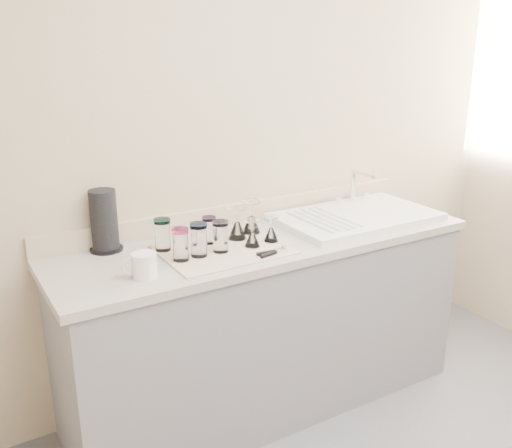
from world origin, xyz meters
TOP-DOWN VIEW (x-y plane):
  - room_envelope at (0.00, 0.00)m, footprint 3.54×3.50m
  - counter_unit at (0.00, 1.20)m, footprint 2.06×0.62m
  - sink_unit at (0.55, 1.20)m, footprint 0.82×0.50m
  - dish_towel at (-0.25, 1.16)m, footprint 0.55×0.42m
  - tumbler_teal at (-0.49, 1.28)m, footprint 0.07×0.07m
  - tumbler_purple at (-0.27, 1.26)m, footprint 0.06×0.06m
  - tumbler_magenta at (-0.47, 1.13)m, footprint 0.07×0.07m
  - tumbler_blue at (-0.38, 1.14)m, footprint 0.07×0.07m
  - tumbler_lavender at (-0.28, 1.14)m, footprint 0.07×0.07m
  - goblet_back_left at (-0.13, 1.25)m, footprint 0.09×0.09m
  - goblet_back_right at (-0.03, 1.29)m, footprint 0.09×0.09m
  - goblet_front_left at (-0.12, 1.12)m, footprint 0.07×0.07m
  - goblet_front_right at (-0.02, 1.14)m, footprint 0.07×0.07m
  - can_opener at (-0.10, 0.99)m, footprint 0.14×0.05m
  - white_mug at (-0.66, 1.06)m, footprint 0.15×0.12m
  - paper_towel_roll at (-0.70, 1.43)m, footprint 0.15×0.15m

SIDE VIEW (x-z plane):
  - counter_unit at x=0.00m, z-range 0.00..0.90m
  - dish_towel at x=-0.25m, z-range 0.90..0.91m
  - can_opener at x=-0.10m, z-range 0.91..0.93m
  - sink_unit at x=0.55m, z-range 0.81..1.03m
  - goblet_front_right at x=-0.02m, z-range 0.89..1.01m
  - goblet_front_left at x=-0.12m, z-range 0.89..1.01m
  - white_mug at x=-0.66m, z-range 0.90..1.00m
  - goblet_back_left at x=-0.13m, z-range 0.88..1.04m
  - goblet_back_right at x=-0.03m, z-range 0.88..1.04m
  - tumbler_purple at x=-0.27m, z-range 0.91..1.04m
  - tumbler_lavender at x=-0.28m, z-range 0.91..1.05m
  - tumbler_magenta at x=-0.47m, z-range 0.91..1.05m
  - tumbler_teal at x=-0.49m, z-range 0.91..1.05m
  - tumbler_blue at x=-0.38m, z-range 0.91..1.06m
  - paper_towel_roll at x=-0.70m, z-range 0.90..1.17m
  - room_envelope at x=0.00m, z-range 0.30..2.82m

